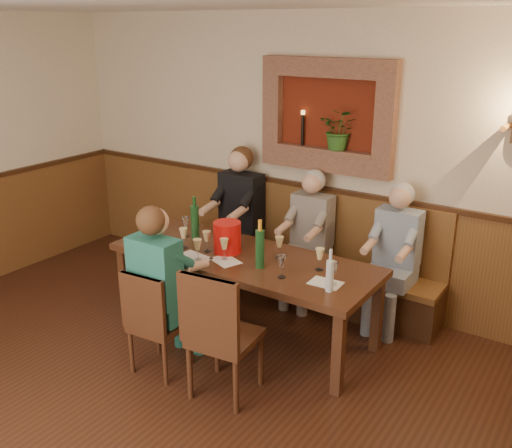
% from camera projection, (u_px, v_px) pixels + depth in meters
% --- Properties ---
extents(room_shell, '(6.04, 6.04, 2.82)m').
position_uv_depth(room_shell, '(50.00, 172.00, 3.16)').
color(room_shell, beige).
rests_on(room_shell, ground).
extents(wainscoting, '(6.02, 6.02, 1.15)m').
position_uv_depth(wainscoting, '(75.00, 373.00, 3.59)').
color(wainscoting, brown).
rests_on(wainscoting, ground).
extents(wall_niche, '(1.36, 0.30, 1.06)m').
position_uv_depth(wall_niche, '(330.00, 121.00, 5.37)').
color(wall_niche, '#5E1B0D').
rests_on(wall_niche, ground).
extents(dining_table, '(2.40, 0.90, 0.75)m').
position_uv_depth(dining_table, '(243.00, 264.00, 5.01)').
color(dining_table, '#3A2011').
rests_on(dining_table, ground).
extents(bench, '(3.00, 0.45, 1.11)m').
position_uv_depth(bench, '(296.00, 265.00, 5.86)').
color(bench, '#381E0F').
rests_on(bench, ground).
extents(chair_near_left, '(0.42, 0.42, 0.89)m').
position_uv_depth(chair_near_left, '(159.00, 341.00, 4.58)').
color(chair_near_left, '#3A2011').
rests_on(chair_near_left, ground).
extents(chair_near_right, '(0.51, 0.51, 1.04)m').
position_uv_depth(chair_near_right, '(224.00, 358.00, 4.27)').
color(chair_near_right, '#3A2011').
rests_on(chair_near_right, ground).
extents(person_bench_left, '(0.45, 0.55, 1.48)m').
position_uv_depth(person_bench_left, '(236.00, 229.00, 6.04)').
color(person_bench_left, black).
rests_on(person_bench_left, ground).
extents(person_bench_mid, '(0.39, 0.48, 1.36)m').
position_uv_depth(person_bench_mid, '(307.00, 251.00, 5.61)').
color(person_bench_mid, '#585351').
rests_on(person_bench_mid, ground).
extents(person_bench_right, '(0.39, 0.48, 1.36)m').
position_uv_depth(person_bench_right, '(392.00, 270.00, 5.15)').
color(person_bench_right, navy).
rests_on(person_bench_right, ground).
extents(person_chair_front, '(0.41, 0.50, 1.40)m').
position_uv_depth(person_chair_front, '(165.00, 301.00, 4.55)').
color(person_chair_front, '#1B505F').
rests_on(person_chair_front, ground).
extents(spittoon_bucket, '(0.31, 0.31, 0.28)m').
position_uv_depth(spittoon_bucket, '(227.00, 237.00, 5.02)').
color(spittoon_bucket, red).
rests_on(spittoon_bucket, dining_table).
extents(wine_bottle_green_a, '(0.09, 0.09, 0.42)m').
position_uv_depth(wine_bottle_green_a, '(260.00, 248.00, 4.69)').
color(wine_bottle_green_a, '#19471E').
rests_on(wine_bottle_green_a, dining_table).
extents(wine_bottle_green_b, '(0.10, 0.10, 0.41)m').
position_uv_depth(wine_bottle_green_b, '(195.00, 221.00, 5.34)').
color(wine_bottle_green_b, '#19471E').
rests_on(wine_bottle_green_b, dining_table).
extents(water_bottle, '(0.07, 0.07, 0.34)m').
position_uv_depth(water_bottle, '(330.00, 275.00, 4.28)').
color(water_bottle, silver).
rests_on(water_bottle, dining_table).
extents(tasting_sheet_a, '(0.36, 0.29, 0.00)m').
position_uv_depth(tasting_sheet_a, '(150.00, 244.00, 5.26)').
color(tasting_sheet_a, white).
rests_on(tasting_sheet_a, dining_table).
extents(tasting_sheet_b, '(0.31, 0.27, 0.00)m').
position_uv_depth(tasting_sheet_b, '(226.00, 261.00, 4.88)').
color(tasting_sheet_b, white).
rests_on(tasting_sheet_b, dining_table).
extents(tasting_sheet_c, '(0.26, 0.19, 0.00)m').
position_uv_depth(tasting_sheet_c, '(326.00, 283.00, 4.45)').
color(tasting_sheet_c, white).
rests_on(tasting_sheet_c, dining_table).
extents(tasting_sheet_d, '(0.33, 0.26, 0.00)m').
position_uv_depth(tasting_sheet_d, '(193.00, 258.00, 4.94)').
color(tasting_sheet_d, white).
rests_on(tasting_sheet_d, dining_table).
extents(wine_glass_0, '(0.08, 0.08, 0.19)m').
position_uv_depth(wine_glass_0, '(156.00, 230.00, 5.34)').
color(wine_glass_0, '#EED48E').
rests_on(wine_glass_0, dining_table).
extents(wine_glass_1, '(0.08, 0.08, 0.19)m').
position_uv_depth(wine_glass_1, '(186.00, 227.00, 5.42)').
color(wine_glass_1, white).
rests_on(wine_glass_1, dining_table).
extents(wine_glass_2, '(0.08, 0.08, 0.19)m').
position_uv_depth(wine_glass_2, '(184.00, 238.00, 5.12)').
color(wine_glass_2, '#EED48E').
rests_on(wine_glass_2, dining_table).
extents(wine_glass_3, '(0.08, 0.08, 0.19)m').
position_uv_depth(wine_glass_3, '(225.00, 234.00, 5.23)').
color(wine_glass_3, white).
rests_on(wine_glass_3, dining_table).
extents(wine_glass_4, '(0.08, 0.08, 0.19)m').
position_uv_depth(wine_glass_4, '(224.00, 249.00, 4.87)').
color(wine_glass_4, '#EED48E').
rests_on(wine_glass_4, dining_table).
extents(wine_glass_5, '(0.08, 0.08, 0.19)m').
position_uv_depth(wine_glass_5, '(279.00, 247.00, 4.92)').
color(wine_glass_5, '#EED48E').
rests_on(wine_glass_5, dining_table).
extents(wine_glass_6, '(0.08, 0.08, 0.19)m').
position_uv_depth(wine_glass_6, '(282.00, 266.00, 4.52)').
color(wine_glass_6, white).
rests_on(wine_glass_6, dining_table).
extents(wine_glass_7, '(0.08, 0.08, 0.19)m').
position_uv_depth(wine_glass_7, '(320.00, 259.00, 4.66)').
color(wine_glass_7, '#EED48E').
rests_on(wine_glass_7, dining_table).
extents(wine_glass_8, '(0.08, 0.08, 0.19)m').
position_uv_depth(wine_glass_8, '(333.00, 273.00, 4.40)').
color(wine_glass_8, white).
rests_on(wine_glass_8, dining_table).
extents(wine_glass_9, '(0.08, 0.08, 0.19)m').
position_uv_depth(wine_glass_9, '(198.00, 250.00, 4.86)').
color(wine_glass_9, '#EED48E').
rests_on(wine_glass_9, dining_table).
extents(wine_glass_10, '(0.08, 0.08, 0.19)m').
position_uv_depth(wine_glass_10, '(207.00, 241.00, 5.05)').
color(wine_glass_10, '#EED48E').
rests_on(wine_glass_10, dining_table).
extents(wine_glass_11, '(0.08, 0.08, 0.19)m').
position_uv_depth(wine_glass_11, '(233.00, 244.00, 4.98)').
color(wine_glass_11, '#EED48E').
rests_on(wine_glass_11, dining_table).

